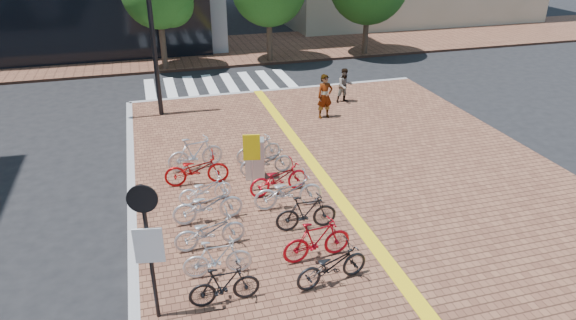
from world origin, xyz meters
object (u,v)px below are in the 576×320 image
object	(u,v)px
bike_1	(217,258)
bike_9	(306,212)
bike_4	(205,189)
bike_5	(197,169)
bike_6	(195,153)
yellow_sign	(251,152)
traffic_light_pole	(108,6)
notice_sign	(148,238)
bike_11	(279,178)
bike_12	(266,161)
utility_box	(255,159)
bike_7	(332,265)
pedestrian_a	(325,96)
bike_10	(288,191)
bike_13	(259,149)
bike_2	(210,231)
bike_8	(317,240)
pedestrian_b	(345,85)
bike_0	(224,285)
bike_3	(208,205)

from	to	relation	value
bike_1	bike_9	size ratio (longest dim) A/B	0.96
bike_4	bike_5	xyz separation A→B (m)	(-0.10, 1.17, 0.11)
bike_4	bike_6	world-z (taller)	bike_6
bike_1	yellow_sign	bearing A→B (deg)	-20.78
traffic_light_pole	notice_sign	bearing A→B (deg)	-86.85
bike_11	bike_12	xyz separation A→B (m)	(-0.07, 1.33, -0.04)
bike_6	traffic_light_pole	bearing A→B (deg)	12.36
bike_6	utility_box	size ratio (longest dim) A/B	1.41
bike_7	pedestrian_a	distance (m)	10.75
bike_12	bike_10	bearing A→B (deg)	179.86
bike_5	utility_box	size ratio (longest dim) A/B	1.51
bike_13	bike_10	bearing A→B (deg)	172.70
bike_2	bike_9	bearing A→B (deg)	-91.43
bike_11	bike_13	distance (m)	2.26
bike_8	bike_11	xyz separation A→B (m)	(-0.03, 3.48, -0.03)
pedestrian_a	notice_sign	bearing A→B (deg)	-130.85
bike_13	bike_8	bearing A→B (deg)	171.59
pedestrian_a	yellow_sign	size ratio (longest dim) A/B	0.98
bike_1	bike_11	distance (m)	4.22
bike_8	pedestrian_a	bearing A→B (deg)	-25.76
bike_4	pedestrian_a	distance (m)	8.09
bike_6	bike_9	distance (m)	5.11
pedestrian_b	bike_0	bearing A→B (deg)	-126.70
bike_10	bike_12	size ratio (longest dim) A/B	1.15
bike_12	bike_13	bearing A→B (deg)	-0.76
bike_3	bike_7	xyz separation A→B (m)	(2.35, -3.43, -0.03)
bike_1	bike_6	distance (m)	5.84
bike_6	bike_8	distance (m)	6.27
bike_5	bike_8	xyz separation A→B (m)	(2.35, -4.72, 0.01)
bike_8	bike_12	distance (m)	4.81
bike_12	bike_4	bearing A→B (deg)	117.80
bike_11	pedestrian_b	world-z (taller)	pedestrian_b
bike_2	bike_6	bearing A→B (deg)	-6.73
bike_0	bike_6	xyz separation A→B (m)	(0.20, 6.82, 0.09)
bike_5	yellow_sign	size ratio (longest dim) A/B	1.06
bike_0	pedestrian_a	bearing A→B (deg)	-31.02
bike_0	bike_3	size ratio (longest dim) A/B	0.80
bike_1	bike_13	xyz separation A→B (m)	(2.31, 5.73, -0.00)
bike_4	bike_6	size ratio (longest dim) A/B	0.85
bike_8	bike_11	size ratio (longest dim) A/B	0.94
bike_7	bike_12	world-z (taller)	bike_7
bike_6	bike_11	bearing A→B (deg)	-146.70
bike_11	bike_8	bearing A→B (deg)	170.53
bike_1	yellow_sign	world-z (taller)	yellow_sign
pedestrian_b	traffic_light_pole	xyz separation A→B (m)	(-9.61, 0.72, 3.75)
bike_12	bike_1	bearing A→B (deg)	151.24
bike_10	bike_1	bearing A→B (deg)	137.32
bike_8	bike_13	size ratio (longest dim) A/B	1.10
bike_12	notice_sign	xyz separation A→B (m)	(-3.78, -5.85, 1.55)
bike_10	notice_sign	world-z (taller)	notice_sign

